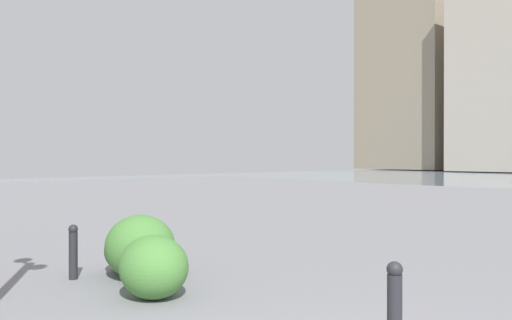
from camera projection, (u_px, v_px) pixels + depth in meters
name	position (u px, v px, depth m)	size (l,w,h in m)	color
building_highrise	(421.00, 78.00, 78.21)	(13.31, 15.15, 27.36)	gray
bollard_near	(395.00, 313.00, 4.15)	(0.13, 0.13, 0.87)	#232328
bollard_mid	(73.00, 251.00, 7.23)	(0.13, 0.13, 0.77)	#232328
shrub_low	(128.00, 251.00, 7.67)	(0.76, 0.68, 0.64)	#2D6628
shrub_round	(154.00, 267.00, 6.24)	(0.90, 0.81, 0.77)	#477F38
shrub_wide	(140.00, 247.00, 7.26)	(1.06, 0.95, 0.90)	#477F38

